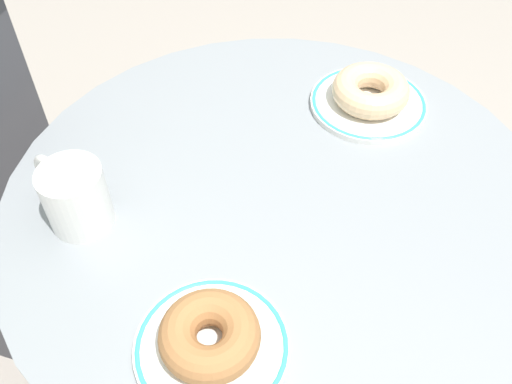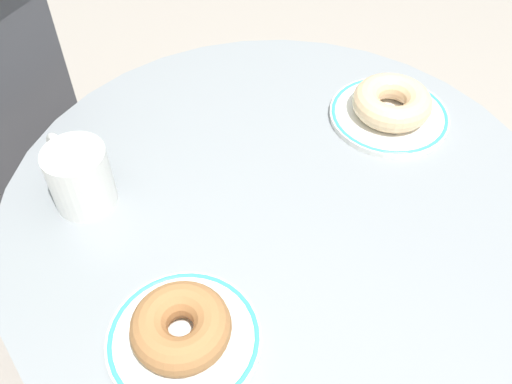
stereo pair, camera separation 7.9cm
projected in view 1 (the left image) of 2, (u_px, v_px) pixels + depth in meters
cafe_table at (275, 286)px, 0.99m from camera, size 0.80×0.80×0.70m
plate_left at (212, 347)px, 0.65m from camera, size 0.18×0.18×0.01m
plate_right at (368, 103)px, 0.94m from camera, size 0.19×0.19×0.01m
donut_cinnamon at (210, 335)px, 0.63m from camera, size 0.16×0.16×0.04m
donut_glazed at (371, 90)px, 0.92m from camera, size 0.13×0.13×0.04m
coffee_mug at (74, 196)px, 0.75m from camera, size 0.09×0.13×0.09m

